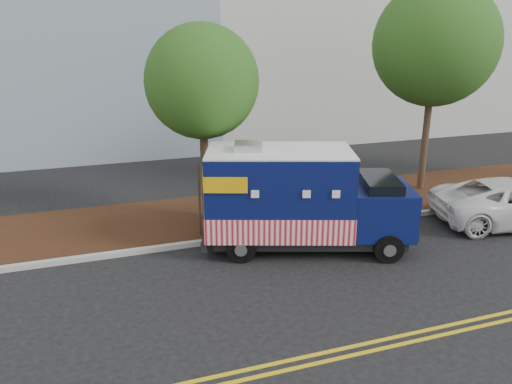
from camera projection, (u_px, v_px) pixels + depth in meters
name	position (u px, v px, depth m)	size (l,w,h in m)	color
ground	(268.00, 257.00, 13.92)	(120.00, 120.00, 0.00)	black
curb	(252.00, 236.00, 15.16)	(120.00, 0.18, 0.15)	#9E9E99
mulch_strip	(232.00, 213.00, 17.05)	(120.00, 4.00, 0.15)	black
centerline_near	(344.00, 348.00, 9.92)	(120.00, 0.10, 0.01)	gold
centerline_far	(351.00, 356.00, 9.69)	(120.00, 0.10, 0.01)	gold
tree_b	(202.00, 82.00, 15.21)	(3.52, 3.52, 6.30)	#38281C
tree_c	(435.00, 44.00, 17.86)	(4.45, 4.45, 7.79)	#38281C
sign_post	(200.00, 202.00, 14.71)	(0.06, 0.06, 2.40)	#473828
food_truck	(297.00, 201.00, 14.13)	(6.24, 3.92, 3.11)	black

